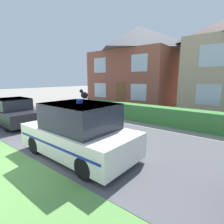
# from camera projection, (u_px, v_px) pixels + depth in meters

# --- Properties ---
(road_strip) EXTENTS (28.00, 5.27, 0.01)m
(road_strip) POSITION_uv_depth(u_px,v_px,m) (91.00, 136.00, 7.45)
(road_strip) COLOR #4C4C51
(road_strip) RESTS_ON ground
(lawn_verge) EXTENTS (28.00, 1.70, 0.01)m
(lawn_verge) POSITION_uv_depth(u_px,v_px,m) (0.00, 168.00, 4.78)
(lawn_verge) COLOR #568C42
(lawn_verge) RESTS_ON ground
(garden_hedge) EXTENTS (9.30, 0.80, 0.92)m
(garden_hedge) POSITION_uv_depth(u_px,v_px,m) (153.00, 114.00, 9.66)
(garden_hedge) COLOR #3D7F38
(garden_hedge) RESTS_ON ground
(police_car) EXTENTS (3.83, 1.88, 1.80)m
(police_car) POSITION_uv_depth(u_px,v_px,m) (79.00, 131.00, 5.43)
(police_car) COLOR black
(police_car) RESTS_ON road_strip
(cat) EXTENTS (0.34, 0.24, 0.29)m
(cat) POSITION_uv_depth(u_px,v_px,m) (84.00, 94.00, 5.35)
(cat) COLOR black
(cat) RESTS_ON police_car
(neighbour_car_near) EXTENTS (4.06, 1.75, 1.39)m
(neighbour_car_near) POSITION_uv_depth(u_px,v_px,m) (12.00, 112.00, 9.28)
(neighbour_car_near) COLOR black
(neighbour_car_near) RESTS_ON road_strip
(house_left) EXTENTS (7.75, 6.60, 7.24)m
(house_left) POSITION_uv_depth(u_px,v_px,m) (137.00, 65.00, 16.93)
(house_left) COLOR #93513D
(house_left) RESTS_ON ground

